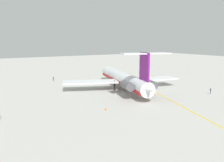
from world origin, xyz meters
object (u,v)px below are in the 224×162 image
ground_crew_near_nose (211,90)px  ground_crew_near_tail (53,78)px  safety_cone_wingtip (106,109)px  main_jetliner (124,79)px  safety_cone_nose (153,76)px

ground_crew_near_nose → ground_crew_near_tail: ground_crew_near_tail is taller
ground_crew_near_nose → safety_cone_wingtip: ground_crew_near_nose is taller
main_jetliner → ground_crew_near_nose: 24.62m
ground_crew_near_nose → ground_crew_near_tail: 53.23m
safety_cone_wingtip → ground_crew_near_tail: bearing=-3.0°
ground_crew_near_nose → ground_crew_near_tail: bearing=-169.9°
ground_crew_near_nose → ground_crew_near_tail: size_ratio=0.97×
ground_crew_near_nose → ground_crew_near_tail: (43.58, 30.56, 0.03)m
main_jetliner → ground_crew_near_tail: 29.34m
safety_cone_nose → safety_cone_wingtip: bearing=127.8°
safety_cone_wingtip → safety_cone_nose: bearing=-52.2°
safety_cone_wingtip → ground_crew_near_nose: bearing=-93.1°
ground_crew_near_tail → safety_cone_wingtip: 41.85m
main_jetliner → safety_cone_wingtip: size_ratio=74.13×
ground_crew_near_tail → safety_cone_nose: ground_crew_near_tail is taller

